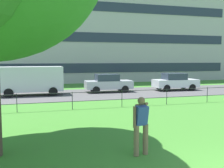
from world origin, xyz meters
TOP-DOWN VIEW (x-y plane):
  - street_strip at (0.00, 16.99)m, footprint 80.00×7.11m
  - park_fence at (-0.00, 10.66)m, footprint 29.46×0.04m
  - person_thrower at (-2.02, 2.91)m, footprint 0.51×0.83m
  - panel_van_center at (-5.25, 17.55)m, footprint 5.02×2.13m
  - car_silver_left at (1.15, 17.84)m, footprint 4.05×1.92m
  - car_white_right at (7.36, 17.42)m, footprint 4.06×1.92m
  - apartment_building_background at (2.90, 32.59)m, footprint 39.61×12.22m

SIDE VIEW (x-z plane):
  - street_strip at x=0.00m, z-range 0.00..0.01m
  - park_fence at x=0.00m, z-range 0.16..1.16m
  - car_silver_left at x=1.15m, z-range 0.01..1.55m
  - car_white_right at x=7.36m, z-range 0.01..1.55m
  - person_thrower at x=-2.02m, z-range 0.07..1.80m
  - panel_van_center at x=-5.25m, z-range 0.15..2.39m
  - apartment_building_background at x=2.90m, z-range 0.00..18.23m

